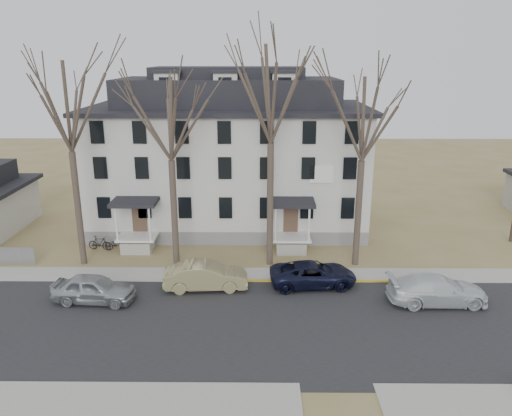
{
  "coord_description": "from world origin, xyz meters",
  "views": [
    {
      "loc": [
        0.38,
        -19.84,
        12.89
      ],
      "look_at": [
        0.13,
        9.0,
        4.01
      ],
      "focal_mm": 35.0,
      "sensor_mm": 36.0,
      "label": 1
    }
  ],
  "objects_px": {
    "tree_mid_right": "(365,113)",
    "car_silver": "(94,289)",
    "tree_center": "(271,87)",
    "tree_mid_left": "(169,113)",
    "car_white": "(437,290)",
    "boarding_house": "(229,157)",
    "bicycle_left": "(117,245)",
    "bicycle_right": "(100,244)",
    "car_navy": "(313,275)",
    "tree_far_left": "(66,100)",
    "car_tan": "(206,276)"
  },
  "relations": [
    {
      "from": "car_silver",
      "to": "car_white",
      "type": "relative_size",
      "value": 0.84
    },
    {
      "from": "car_white",
      "to": "tree_far_left",
      "type": "bearing_deg",
      "value": 74.66
    },
    {
      "from": "tree_center",
      "to": "car_silver",
      "type": "bearing_deg",
      "value": -151.25
    },
    {
      "from": "boarding_house",
      "to": "tree_mid_right",
      "type": "bearing_deg",
      "value": -43.81
    },
    {
      "from": "car_white",
      "to": "bicycle_left",
      "type": "bearing_deg",
      "value": 67.9
    },
    {
      "from": "boarding_house",
      "to": "car_navy",
      "type": "xyz_separation_m",
      "value": [
        5.46,
        -11.31,
        -4.69
      ]
    },
    {
      "from": "tree_mid_left",
      "to": "car_white",
      "type": "relative_size",
      "value": 2.41
    },
    {
      "from": "tree_mid_left",
      "to": "car_silver",
      "type": "bearing_deg",
      "value": -124.37
    },
    {
      "from": "car_white",
      "to": "tree_mid_right",
      "type": "bearing_deg",
      "value": 31.9
    },
    {
      "from": "car_tan",
      "to": "bicycle_left",
      "type": "xyz_separation_m",
      "value": [
        -6.72,
        5.75,
        -0.34
      ]
    },
    {
      "from": "tree_mid_right",
      "to": "car_navy",
      "type": "height_order",
      "value": "tree_mid_right"
    },
    {
      "from": "tree_far_left",
      "to": "car_white",
      "type": "relative_size",
      "value": 2.59
    },
    {
      "from": "car_white",
      "to": "boarding_house",
      "type": "bearing_deg",
      "value": 40.4
    },
    {
      "from": "boarding_house",
      "to": "tree_mid_right",
      "type": "relative_size",
      "value": 1.63
    },
    {
      "from": "tree_mid_left",
      "to": "car_white",
      "type": "distance_m",
      "value": 18.12
    },
    {
      "from": "tree_mid_left",
      "to": "car_white",
      "type": "xyz_separation_m",
      "value": [
        14.93,
        -5.24,
        -8.83
      ]
    },
    {
      "from": "car_silver",
      "to": "bicycle_right",
      "type": "distance_m",
      "value": 7.74
    },
    {
      "from": "boarding_house",
      "to": "car_white",
      "type": "xyz_separation_m",
      "value": [
        11.93,
        -13.39,
        -4.61
      ]
    },
    {
      "from": "car_silver",
      "to": "tree_mid_left",
      "type": "bearing_deg",
      "value": -29.48
    },
    {
      "from": "boarding_house",
      "to": "bicycle_right",
      "type": "bearing_deg",
      "value": -145.36
    },
    {
      "from": "tree_mid_left",
      "to": "car_navy",
      "type": "height_order",
      "value": "tree_mid_left"
    },
    {
      "from": "tree_far_left",
      "to": "bicycle_left",
      "type": "bearing_deg",
      "value": 53.53
    },
    {
      "from": "tree_center",
      "to": "car_tan",
      "type": "xyz_separation_m",
      "value": [
        -3.72,
        -3.63,
        -10.3
      ]
    },
    {
      "from": "tree_center",
      "to": "car_white",
      "type": "distance_m",
      "value": 14.61
    },
    {
      "from": "tree_mid_right",
      "to": "car_white",
      "type": "height_order",
      "value": "tree_mid_right"
    },
    {
      "from": "tree_center",
      "to": "car_navy",
      "type": "distance_m",
      "value": 11.13
    },
    {
      "from": "boarding_house",
      "to": "tree_center",
      "type": "distance_m",
      "value": 10.39
    },
    {
      "from": "tree_center",
      "to": "car_white",
      "type": "relative_size",
      "value": 2.78
    },
    {
      "from": "tree_mid_left",
      "to": "tree_center",
      "type": "bearing_deg",
      "value": 0.0
    },
    {
      "from": "tree_mid_right",
      "to": "car_silver",
      "type": "bearing_deg",
      "value": -160.77
    },
    {
      "from": "tree_center",
      "to": "car_tan",
      "type": "relative_size",
      "value": 3.09
    },
    {
      "from": "tree_mid_right",
      "to": "car_silver",
      "type": "xyz_separation_m",
      "value": [
        -15.1,
        -5.27,
        -8.84
      ]
    },
    {
      "from": "boarding_house",
      "to": "tree_center",
      "type": "xyz_separation_m",
      "value": [
        3.0,
        -8.15,
        5.71
      ]
    },
    {
      "from": "tree_mid_right",
      "to": "bicycle_left",
      "type": "relative_size",
      "value": 7.54
    },
    {
      "from": "bicycle_right",
      "to": "car_tan",
      "type": "bearing_deg",
      "value": -116.14
    },
    {
      "from": "bicycle_right",
      "to": "car_navy",
      "type": "bearing_deg",
      "value": -100.58
    },
    {
      "from": "tree_far_left",
      "to": "car_navy",
      "type": "height_order",
      "value": "tree_far_left"
    },
    {
      "from": "car_tan",
      "to": "bicycle_left",
      "type": "relative_size",
      "value": 2.81
    },
    {
      "from": "tree_mid_right",
      "to": "car_silver",
      "type": "distance_m",
      "value": 18.28
    },
    {
      "from": "car_navy",
      "to": "bicycle_right",
      "type": "xyz_separation_m",
      "value": [
        -14.08,
        5.35,
        -0.2
      ]
    },
    {
      "from": "car_silver",
      "to": "car_white",
      "type": "bearing_deg",
      "value": -85.03
    },
    {
      "from": "tree_mid_right",
      "to": "tree_center",
      "type": "bearing_deg",
      "value": 180.0
    },
    {
      "from": "car_silver",
      "to": "tree_mid_right",
      "type": "bearing_deg",
      "value": -65.89
    },
    {
      "from": "tree_mid_left",
      "to": "car_tan",
      "type": "height_order",
      "value": "tree_mid_left"
    },
    {
      "from": "bicycle_left",
      "to": "bicycle_right",
      "type": "distance_m",
      "value": 1.2
    },
    {
      "from": "tree_mid_left",
      "to": "tree_center",
      "type": "xyz_separation_m",
      "value": [
        6.0,
        0.0,
        1.48
      ]
    },
    {
      "from": "tree_far_left",
      "to": "bicycle_right",
      "type": "bearing_deg",
      "value": 80.3
    },
    {
      "from": "car_navy",
      "to": "car_white",
      "type": "xyz_separation_m",
      "value": [
        6.47,
        -2.08,
        0.08
      ]
    },
    {
      "from": "tree_center",
      "to": "tree_mid_right",
      "type": "distance_m",
      "value": 5.7
    },
    {
      "from": "car_navy",
      "to": "bicycle_left",
      "type": "distance_m",
      "value": 13.93
    }
  ]
}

